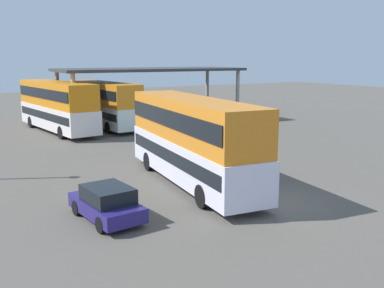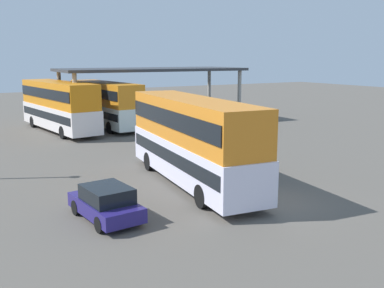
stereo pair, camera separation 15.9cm
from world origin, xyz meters
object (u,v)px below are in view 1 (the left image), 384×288
Objects in this scene: double_decker_main at (192,138)px; double_decker_mid_row at (103,103)px; parked_hatchback at (107,203)px; double_decker_near_canopy at (57,104)px.

double_decker_main is 1.02× the size of double_decker_mid_row.
parked_hatchback is 0.32× the size of double_decker_near_canopy.
double_decker_near_canopy is (3.68, 21.79, 1.62)m from parked_hatchback.
parked_hatchback is at bearing 156.58° from double_decker_mid_row.
double_decker_mid_row reaches higher than parked_hatchback.
double_decker_near_canopy reaches higher than parked_hatchback.
double_decker_near_canopy is 1.06× the size of double_decker_mid_row.
double_decker_mid_row is (2.46, 19.43, -0.11)m from double_decker_main.
double_decker_main is 19.28m from double_decker_near_canopy.
double_decker_main reaches higher than parked_hatchback.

